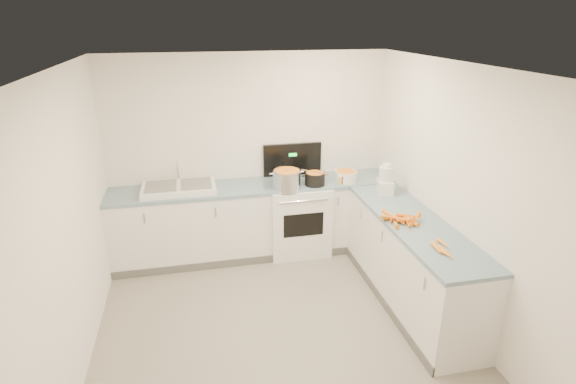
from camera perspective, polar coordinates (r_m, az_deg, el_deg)
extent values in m
cube|color=white|center=(5.74, -4.22, -3.68)|extent=(3.50, 0.60, 0.90)
cube|color=#7594A5|center=(5.56, -4.35, 0.71)|extent=(3.50, 0.62, 0.04)
cube|color=white|center=(4.96, 15.31, -8.74)|extent=(0.60, 2.20, 0.90)
cube|color=#7594A5|center=(4.75, 15.86, -3.81)|extent=(0.62, 2.20, 0.04)
cube|color=white|center=(5.81, 1.19, -3.30)|extent=(0.76, 0.65, 0.90)
cube|color=black|center=(5.83, 0.56, 4.17)|extent=(0.76, 0.05, 0.42)
cube|color=white|center=(5.50, -13.69, 0.52)|extent=(0.86, 0.52, 0.07)
cube|color=slate|center=(5.50, -15.85, 0.72)|extent=(0.36, 0.42, 0.01)
cube|color=slate|center=(5.48, -11.58, 1.06)|extent=(0.36, 0.42, 0.01)
cylinder|color=silver|center=(5.66, -13.81, 2.76)|extent=(0.03, 0.03, 0.24)
cylinder|color=silver|center=(5.40, -0.15, 1.53)|extent=(0.39, 0.39, 0.24)
cylinder|color=black|center=(5.53, 3.42, 1.58)|extent=(0.27, 0.27, 0.18)
cylinder|color=#AD7A47|center=(5.49, 3.44, 2.54)|extent=(0.29, 0.26, 0.02)
cylinder|color=white|center=(5.70, 7.36, 2.01)|extent=(0.31, 0.31, 0.13)
cylinder|color=#593319|center=(5.59, 6.85, 1.51)|extent=(0.04, 0.04, 0.10)
cylinder|color=#E5B266|center=(5.58, 6.61, 1.45)|extent=(0.05, 0.05, 0.09)
cube|color=white|center=(5.37, 12.23, 0.63)|extent=(0.23, 0.26, 0.16)
cylinder|color=silver|center=(5.31, 12.36, 2.27)|extent=(0.17, 0.17, 0.17)
cylinder|color=white|center=(5.28, 12.45, 3.32)|extent=(0.10, 0.10, 0.04)
cone|color=orange|center=(4.71, 13.19, -3.19)|extent=(0.21, 0.06, 0.05)
cone|color=orange|center=(4.69, 14.26, -3.48)|extent=(0.13, 0.21, 0.04)
cone|color=orange|center=(4.59, 13.47, -3.89)|extent=(0.09, 0.18, 0.05)
cone|color=orange|center=(4.66, 12.98, -3.46)|extent=(0.13, 0.16, 0.04)
cone|color=orange|center=(4.68, 15.40, -3.57)|extent=(0.07, 0.22, 0.04)
cone|color=orange|center=(4.67, 14.03, -3.42)|extent=(0.19, 0.14, 0.05)
cone|color=orange|center=(4.69, 14.73, -3.52)|extent=(0.14, 0.15, 0.04)
cone|color=orange|center=(4.62, 15.33, -3.86)|extent=(0.18, 0.18, 0.05)
cone|color=orange|center=(4.65, 13.98, -3.57)|extent=(0.08, 0.19, 0.05)
cone|color=orange|center=(4.66, 14.77, -3.62)|extent=(0.06, 0.20, 0.05)
cone|color=orange|center=(4.66, 15.29, -3.71)|extent=(0.08, 0.22, 0.04)
cone|color=orange|center=(4.65, 14.89, -3.21)|extent=(0.07, 0.17, 0.05)
cone|color=orange|center=(4.63, 12.79, -3.14)|extent=(0.18, 0.13, 0.04)
cone|color=orange|center=(4.69, 16.07, -3.05)|extent=(0.14, 0.16, 0.05)
cone|color=orange|center=(4.75, 14.80, -2.90)|extent=(0.20, 0.12, 0.05)
cone|color=orange|center=(4.63, 14.95, -3.48)|extent=(0.22, 0.12, 0.05)
cone|color=orange|center=(4.69, 15.70, -3.15)|extent=(0.17, 0.06, 0.05)
cone|color=orange|center=(4.70, 15.81, -3.17)|extent=(0.19, 0.11, 0.04)
cone|color=orange|center=(4.70, 12.78, -2.82)|extent=(0.10, 0.20, 0.05)
cone|color=orange|center=(4.15, 19.51, -7.44)|extent=(0.08, 0.18, 0.04)
cone|color=orange|center=(4.20, 19.25, -7.04)|extent=(0.08, 0.17, 0.04)
cone|color=orange|center=(4.23, 18.33, -6.76)|extent=(0.07, 0.20, 0.04)
cone|color=orange|center=(4.32, 19.15, -6.21)|extent=(0.05, 0.18, 0.04)
cube|color=tan|center=(5.56, -15.29, 1.10)|extent=(0.01, 0.05, 0.00)
cube|color=tan|center=(5.54, -16.67, 0.83)|extent=(0.05, 0.01, 0.00)
cube|color=tan|center=(5.42, -15.76, 0.49)|extent=(0.04, 0.03, 0.00)
cube|color=tan|center=(5.52, -16.90, 0.71)|extent=(0.03, 0.03, 0.00)
cube|color=tan|center=(5.45, -16.11, 0.56)|extent=(0.04, 0.04, 0.00)
cube|color=tan|center=(5.41, -14.91, 0.58)|extent=(0.04, 0.04, 0.00)
cube|color=tan|center=(5.43, -15.19, 0.56)|extent=(0.02, 0.03, 0.00)
cube|color=tan|center=(5.40, -15.95, 0.36)|extent=(0.04, 0.02, 0.00)
cube|color=tan|center=(5.56, -14.87, 1.13)|extent=(0.04, 0.02, 0.00)
cube|color=tan|center=(5.57, -14.86, 1.11)|extent=(0.02, 0.04, 0.00)
cube|color=tan|center=(5.57, -16.56, 0.96)|extent=(0.05, 0.03, 0.00)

